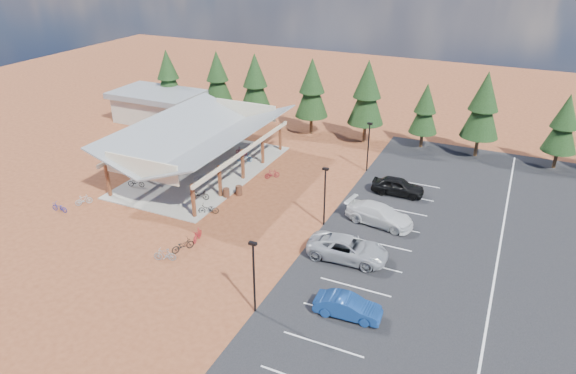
{
  "coord_description": "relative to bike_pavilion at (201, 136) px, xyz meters",
  "views": [
    {
      "loc": [
        17.74,
        -32.56,
        21.34
      ],
      "look_at": [
        1.3,
        2.98,
        2.28
      ],
      "focal_mm": 32.0,
      "sensor_mm": 36.0,
      "label": 1
    }
  ],
  "objects": [
    {
      "name": "outbuilding",
      "position": [
        -14.0,
        11.0,
        -1.8
      ],
      "size": [
        11.0,
        7.0,
        3.9
      ],
      "color": "#ADA593",
      "rests_on": "ground"
    },
    {
      "name": "pine_2",
      "position": [
        -1.7,
        14.56,
        1.72
      ],
      "size": [
        3.9,
        3.9,
        9.07
      ],
      "color": "#382314",
      "rests_on": "ground"
    },
    {
      "name": "bike_13",
      "position": [
        6.33,
        -14.75,
        -3.32
      ],
      "size": [
        1.75,
        1.02,
        1.01
      ],
      "primitive_type": "imported",
      "rotation": [
        0.0,
        0.0,
        5.06
      ],
      "color": "gray",
      "rests_on": "ground"
    },
    {
      "name": "bike_10",
      "position": [
        -6.54,
        -12.48,
        -3.4
      ],
      "size": [
        1.63,
        0.63,
        0.84
      ],
      "primitive_type": "imported",
      "rotation": [
        0.0,
        0.0,
        4.75
      ],
      "color": "navy",
      "rests_on": "ground"
    },
    {
      "name": "lamp_post_2",
      "position": [
        15.0,
        7.0,
        -0.85
      ],
      "size": [
        0.5,
        0.25,
        5.14
      ],
      "color": "black",
      "rests_on": "ground"
    },
    {
      "name": "bike_6",
      "position": [
        2.66,
        3.71,
        -3.3
      ],
      "size": [
        1.72,
        1.04,
        0.86
      ],
      "primitive_type": "imported",
      "rotation": [
        0.0,
        0.0,
        1.88
      ],
      "color": "#20599D",
      "rests_on": "concrete_pad"
    },
    {
      "name": "trash_bin_1",
      "position": [
        5.93,
        -3.16,
        -3.37
      ],
      "size": [
        0.6,
        0.6,
        0.9
      ],
      "primitive_type": "cylinder",
      "color": "#4C2A1B",
      "rests_on": "ground"
    },
    {
      "name": "pine_0",
      "position": [
        -14.43,
        14.25,
        1.38
      ],
      "size": [
        3.66,
        3.66,
        8.52
      ],
      "color": "#382314",
      "rests_on": "ground"
    },
    {
      "name": "pine_6",
      "position": [
        24.53,
        15.81,
        1.83
      ],
      "size": [
        3.97,
        3.97,
        9.25
      ],
      "color": "#382314",
      "rests_on": "ground"
    },
    {
      "name": "car_2",
      "position": [
        18.39,
        -8.89,
        -2.96
      ],
      "size": [
        6.08,
        3.05,
        1.65
      ],
      "primitive_type": "imported",
      "rotation": [
        0.0,
        0.0,
        1.62
      ],
      "color": "#9A9DA2",
      "rests_on": "asphalt_lot"
    },
    {
      "name": "pine_7",
      "position": [
        32.27,
        15.81,
        0.95
      ],
      "size": [
        3.36,
        3.36,
        7.82
      ],
      "color": "#382314",
      "rests_on": "ground"
    },
    {
      "name": "ground",
      "position": [
        10.0,
        -7.0,
        -3.82
      ],
      "size": [
        140.0,
        140.0,
        0.0
      ],
      "primitive_type": "plane",
      "color": "brown",
      "rests_on": "ground"
    },
    {
      "name": "concrete_pad",
      "position": [
        0.0,
        0.0,
        -3.77
      ],
      "size": [
        10.6,
        18.6,
        0.1
      ],
      "primitive_type": "cube",
      "color": "gray",
      "rests_on": "ground"
    },
    {
      "name": "bike_11",
      "position": [
        6.91,
        -11.39,
        -3.34
      ],
      "size": [
        0.78,
        1.68,
        0.98
      ],
      "primitive_type": "imported",
      "rotation": [
        0.0,
        0.0,
        0.21
      ],
      "color": "maroon",
      "rests_on": "ground"
    },
    {
      "name": "bike_pavilion",
      "position": [
        0.0,
        0.0,
        0.0
      ],
      "size": [
        11.65,
        19.4,
        4.97
      ],
      "color": "#5D281A",
      "rests_on": "concrete_pad"
    },
    {
      "name": "bike_2",
      "position": [
        -2.44,
        1.26,
        -3.25
      ],
      "size": [
        1.92,
        1.13,
        0.95
      ],
      "primitive_type": "imported",
      "rotation": [
        0.0,
        0.0,
        1.86
      ],
      "color": "#173B9F",
      "rests_on": "concrete_pad"
    },
    {
      "name": "bike_12",
      "position": [
        6.74,
        -13.11,
        -3.34
      ],
      "size": [
        1.41,
        1.94,
        0.97
      ],
      "primitive_type": "imported",
      "rotation": [
        0.0,
        0.0,
        2.67
      ],
      "color": "black",
      "rests_on": "ground"
    },
    {
      "name": "bike_5",
      "position": [
        1.38,
        -2.5,
        -3.28
      ],
      "size": [
        1.53,
        0.76,
        0.89
      ],
      "primitive_type": "imported",
      "rotation": [
        0.0,
        0.0,
        1.81
      ],
      "color": "gray",
      "rests_on": "concrete_pad"
    },
    {
      "name": "pine_1",
      "position": [
        -7.93,
        15.94,
        1.44
      ],
      "size": [
        3.7,
        3.7,
        8.62
      ],
      "color": "#382314",
      "rests_on": "ground"
    },
    {
      "name": "car_1",
      "position": [
        20.47,
        -14.98,
        -3.09
      ],
      "size": [
        4.32,
        1.77,
        1.39
      ],
      "primitive_type": "imported",
      "rotation": [
        0.0,
        0.0,
        1.64
      ],
      "color": "navy",
      "rests_on": "asphalt_lot"
    },
    {
      "name": "bike_3",
      "position": [
        -2.43,
        4.25,
        -3.18
      ],
      "size": [
        1.85,
        0.69,
        1.09
      ],
      "primitive_type": "imported",
      "rotation": [
        0.0,
        0.0,
        1.67
      ],
      "color": "maroon",
      "rests_on": "concrete_pad"
    },
    {
      "name": "car_3",
      "position": [
        19.08,
        -2.91,
        -2.96
      ],
      "size": [
        5.96,
        3.13,
        1.65
      ],
      "primitive_type": "imported",
      "rotation": [
        0.0,
        0.0,
        1.42
      ],
      "color": "silver",
      "rests_on": "asphalt_lot"
    },
    {
      "name": "trash_bin_0",
      "position": [
        5.14,
        -4.1,
        -3.37
      ],
      "size": [
        0.6,
        0.6,
        0.9
      ],
      "primitive_type": "cylinder",
      "color": "#4C2A1B",
      "rests_on": "ground"
    },
    {
      "name": "bike_7",
      "position": [
        1.57,
        4.97,
        -3.26
      ],
      "size": [
        1.59,
        0.7,
        0.92
      ],
      "primitive_type": "imported",
      "rotation": [
        0.0,
        0.0,
        1.39
      ],
      "color": "maroon",
      "rests_on": "concrete_pad"
    },
    {
      "name": "pine_3",
      "position": [
        5.6,
        14.94,
        1.73
      ],
      "size": [
        3.91,
        3.91,
        9.1
      ],
      "color": "#382314",
      "rests_on": "ground"
    },
    {
      "name": "bike_1",
      "position": [
        -1.36,
        -1.58,
        -3.2
      ],
      "size": [
        1.8,
        0.95,
        1.04
      ],
      "primitive_type": "imported",
      "rotation": [
        0.0,
        0.0,
        1.29
      ],
      "color": "#97999F",
      "rests_on": "concrete_pad"
    },
    {
      "name": "asphalt_lot",
      "position": [
        28.5,
        -4.0,
        -3.8
      ],
      "size": [
        27.0,
        44.0,
        0.04
      ],
      "primitive_type": "cube",
      "color": "black",
      "rests_on": "ground"
    },
    {
      "name": "pine_4",
      "position": [
        12.28,
        14.83,
        1.98
      ],
      "size": [
        4.08,
        4.08,
        9.5
      ],
      "color": "#382314",
      "rests_on": "ground"
    },
    {
      "name": "bike_9",
      "position": [
        -5.63,
        -10.58,
        -3.38
      ],
      "size": [
        1.21,
        1.46,
        0.9
      ],
      "primitive_type": "imported",
      "rotation": [
        0.0,
        0.0,
        2.53
      ],
      "color": "#9FA2A8",
      "rests_on": "ground"
    },
    {
      "name": "bike_0",
      "position": [
        -3.66,
        -5.91,
        -3.3
      ],
      "size": [
        1.71,
        0.99,
        0.85
      ],
      "primitive_type": "imported",
      "rotation": [
        0.0,
        0.0,
        1.85
      ],
      "color": "black",
      "rests_on": "concrete_pad"
    },
    {
      "name": "pine_5",
      "position": [
        18.62,
        15.98,
        0.65
      ],
      "size": [
        3.15,
        3.15,
        7.33
      ],
      "color": "#382314",
      "rests_on": "ground"
    },
    {
      "name": "bike_4",
      "position": [
        3.22,
        -5.57,
        -3.24
      ],
      "size": [
        1.92,
        1.07,
        0.96
      ],
      "primitive_type": "imported",
      "rotation": [
        0.0,
        0.0,
        1.82
      ],
      "color": "black",
      "rests_on": "concrete_pad"
    },
    {
      "name": "bike_16",
      "position": [
        5.35,
        -7.38,
        -3.36
      ],
      "size": [
        1.86,
        1.28,
        0.92
      ],
      "primitive_type": "imported",
      "rotation": [
        0.0,
        0.0,
        5.13
      ],
      "color": "black",
      "rests_on": "ground"
    },
    {
      "name": "lamp_post_1",
      "position": [
        15.0,
        -5.0,
        -0.85
      ],
      "size": [
        0.5,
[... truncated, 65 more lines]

